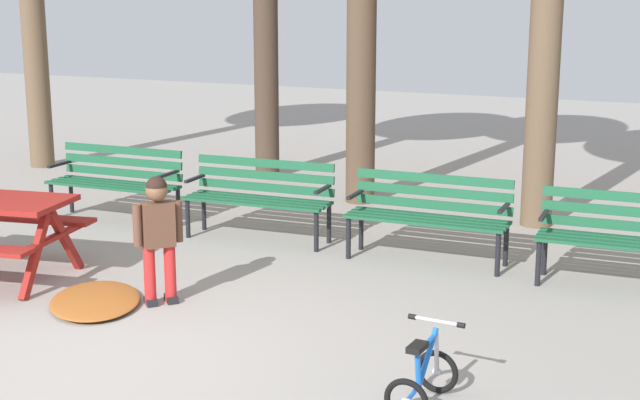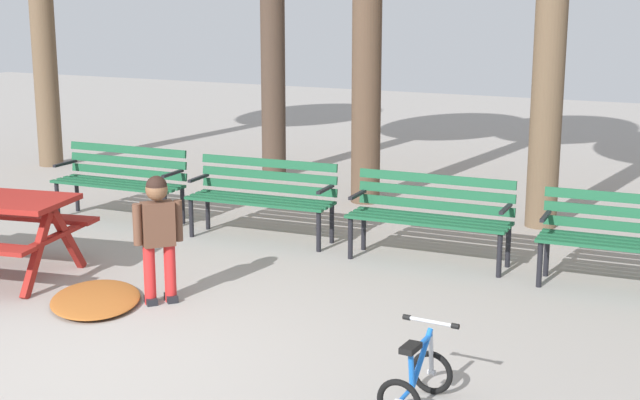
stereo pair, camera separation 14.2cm
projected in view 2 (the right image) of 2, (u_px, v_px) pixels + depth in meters
name	position (u px, v px, depth m)	size (l,w,h in m)	color
ground	(86.00, 363.00, 6.68)	(36.00, 36.00, 0.00)	gray
park_bench_far_left	(122.00, 176.00, 10.75)	(1.61, 0.50, 0.85)	#195133
park_bench_left	(263.00, 192.00, 9.92)	(1.62, 0.54, 0.85)	#195133
park_bench_right	(431.00, 211.00, 9.09)	(1.61, 0.50, 0.85)	#195133
park_bench_far_right	(632.00, 234.00, 8.22)	(1.62, 0.52, 0.85)	#195133
child_standing	(158.00, 228.00, 7.84)	(0.31, 0.34, 1.11)	red
kids_bicycle	(416.00, 380.00, 5.92)	(0.39, 0.58, 0.54)	black
leaf_pile	(96.00, 299.00, 7.96)	(1.08, 0.76, 0.07)	#9E5623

